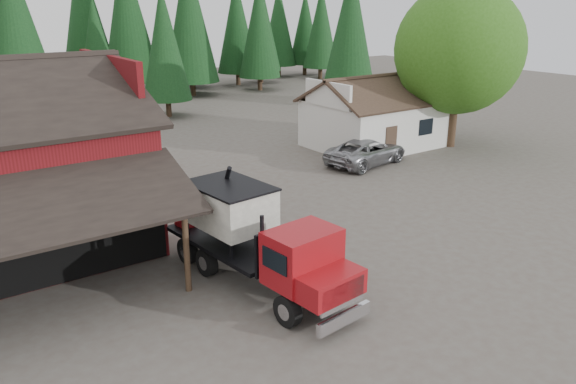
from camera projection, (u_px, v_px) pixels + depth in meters
ground at (359, 270)px, 19.95m from camera, size 120.00×120.00×0.00m
farmhouse at (375, 121)px, 36.55m from camera, size 8.60×6.42×4.65m
deciduous_tree at (459, 54)px, 35.02m from camera, size 8.00×8.00×10.20m
conifer_backdrop at (57, 103)px, 52.46m from camera, size 76.00×16.00×16.00m
near_pine_b at (164, 43)px, 44.54m from camera, size 3.96×3.96×10.40m
near_pine_c at (350, 27)px, 49.83m from camera, size 4.84×4.84×12.40m
near_pine_d at (15, 25)px, 41.70m from camera, size 5.28×5.28×13.40m
feed_truck at (255, 236)px, 18.47m from camera, size 3.03×8.30×3.66m
silver_car at (367, 151)px, 32.65m from camera, size 5.80×3.41×1.51m
equip_box at (312, 262)px, 19.82m from camera, size 0.89×1.21×0.60m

